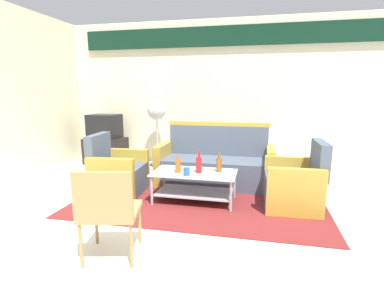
{
  "coord_description": "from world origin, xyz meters",
  "views": [
    {
      "loc": [
        0.66,
        -3.0,
        1.46
      ],
      "look_at": [
        -0.2,
        0.82,
        0.65
      ],
      "focal_mm": 28.31,
      "sensor_mm": 36.0,
      "label": 1
    }
  ],
  "objects_px": {
    "couch": "(215,165)",
    "wicker_chair": "(108,207)",
    "cup": "(187,172)",
    "tv_stand": "(106,151)",
    "armchair_left": "(118,174)",
    "bottle_brown": "(219,164)",
    "bottle_red": "(199,165)",
    "bottle_orange": "(178,166)",
    "television": "(105,126)",
    "coffee_table": "(195,182)",
    "armchair_right": "(295,186)",
    "pedestal_fan": "(157,115)"
  },
  "relations": [
    {
      "from": "couch",
      "to": "wicker_chair",
      "type": "xyz_separation_m",
      "value": [
        -0.57,
        -2.4,
        0.18
      ]
    },
    {
      "from": "wicker_chair",
      "to": "cup",
      "type": "bearing_deg",
      "value": 63.13
    },
    {
      "from": "couch",
      "to": "tv_stand",
      "type": "height_order",
      "value": "couch"
    },
    {
      "from": "cup",
      "to": "wicker_chair",
      "type": "bearing_deg",
      "value": -103.9
    },
    {
      "from": "couch",
      "to": "armchair_left",
      "type": "bearing_deg",
      "value": 28.77
    },
    {
      "from": "bottle_brown",
      "to": "cup",
      "type": "bearing_deg",
      "value": -145.32
    },
    {
      "from": "bottle_red",
      "to": "bottle_orange",
      "type": "relative_size",
      "value": 1.22
    },
    {
      "from": "bottle_orange",
      "to": "wicker_chair",
      "type": "xyz_separation_m",
      "value": [
        -0.21,
        -1.5,
        -0.01
      ]
    },
    {
      "from": "bottle_brown",
      "to": "tv_stand",
      "type": "relative_size",
      "value": 0.33
    },
    {
      "from": "bottle_brown",
      "to": "television",
      "type": "relative_size",
      "value": 0.41
    },
    {
      "from": "bottle_brown",
      "to": "bottle_orange",
      "type": "bearing_deg",
      "value": -162.74
    },
    {
      "from": "cup",
      "to": "television",
      "type": "distance_m",
      "value": 2.94
    },
    {
      "from": "television",
      "to": "armchair_left",
      "type": "bearing_deg",
      "value": 129.14
    },
    {
      "from": "coffee_table",
      "to": "tv_stand",
      "type": "relative_size",
      "value": 1.38
    },
    {
      "from": "armchair_right",
      "to": "bottle_red",
      "type": "height_order",
      "value": "armchair_right"
    },
    {
      "from": "bottle_red",
      "to": "pedestal_fan",
      "type": "height_order",
      "value": "pedestal_fan"
    },
    {
      "from": "armchair_right",
      "to": "couch",
      "type": "bearing_deg",
      "value": 54.84
    },
    {
      "from": "coffee_table",
      "to": "bottle_brown",
      "type": "distance_m",
      "value": 0.4
    },
    {
      "from": "bottle_orange",
      "to": "tv_stand",
      "type": "xyz_separation_m",
      "value": [
        -2.04,
        1.85,
        -0.24
      ]
    },
    {
      "from": "bottle_red",
      "to": "pedestal_fan",
      "type": "relative_size",
      "value": 0.23
    },
    {
      "from": "bottle_orange",
      "to": "armchair_left",
      "type": "bearing_deg",
      "value": 169.24
    },
    {
      "from": "bottle_orange",
      "to": "cup",
      "type": "xyz_separation_m",
      "value": [
        0.14,
        -0.1,
        -0.04
      ]
    },
    {
      "from": "armchair_right",
      "to": "wicker_chair",
      "type": "height_order",
      "value": "armchair_right"
    },
    {
      "from": "couch",
      "to": "wicker_chair",
      "type": "height_order",
      "value": "couch"
    },
    {
      "from": "tv_stand",
      "to": "wicker_chair",
      "type": "relative_size",
      "value": 0.95
    },
    {
      "from": "tv_stand",
      "to": "pedestal_fan",
      "type": "xyz_separation_m",
      "value": [
        1.1,
        0.05,
        0.75
      ]
    },
    {
      "from": "armchair_right",
      "to": "bottle_brown",
      "type": "bearing_deg",
      "value": 88.15
    },
    {
      "from": "armchair_left",
      "to": "bottle_brown",
      "type": "distance_m",
      "value": 1.49
    },
    {
      "from": "coffee_table",
      "to": "pedestal_fan",
      "type": "height_order",
      "value": "pedestal_fan"
    },
    {
      "from": "pedestal_fan",
      "to": "bottle_red",
      "type": "bearing_deg",
      "value": -56.66
    },
    {
      "from": "bottle_red",
      "to": "armchair_left",
      "type": "bearing_deg",
      "value": 174.16
    },
    {
      "from": "armchair_right",
      "to": "coffee_table",
      "type": "distance_m",
      "value": 1.29
    },
    {
      "from": "couch",
      "to": "tv_stand",
      "type": "bearing_deg",
      "value": -21.3
    },
    {
      "from": "tv_stand",
      "to": "wicker_chair",
      "type": "xyz_separation_m",
      "value": [
        1.84,
        -3.35,
        0.23
      ]
    },
    {
      "from": "pedestal_fan",
      "to": "armchair_right",
      "type": "bearing_deg",
      "value": -35.53
    },
    {
      "from": "bottle_brown",
      "to": "wicker_chair",
      "type": "distance_m",
      "value": 1.81
    },
    {
      "from": "couch",
      "to": "tv_stand",
      "type": "distance_m",
      "value": 2.58
    },
    {
      "from": "couch",
      "to": "cup",
      "type": "bearing_deg",
      "value": 77.76
    },
    {
      "from": "tv_stand",
      "to": "coffee_table",
      "type": "bearing_deg",
      "value": -38.22
    },
    {
      "from": "armchair_left",
      "to": "bottle_orange",
      "type": "bearing_deg",
      "value": 75.46
    },
    {
      "from": "armchair_left",
      "to": "television",
      "type": "height_order",
      "value": "television"
    },
    {
      "from": "couch",
      "to": "bottle_red",
      "type": "bearing_deg",
      "value": 83.9
    },
    {
      "from": "armchair_left",
      "to": "television",
      "type": "relative_size",
      "value": 1.32
    },
    {
      "from": "cup",
      "to": "armchair_right",
      "type": "bearing_deg",
      "value": 10.98
    },
    {
      "from": "bottle_brown",
      "to": "bottle_orange",
      "type": "relative_size",
      "value": 1.1
    },
    {
      "from": "couch",
      "to": "wicker_chair",
      "type": "bearing_deg",
      "value": 76.88
    },
    {
      "from": "couch",
      "to": "armchair_right",
      "type": "bearing_deg",
      "value": 146.8
    },
    {
      "from": "pedestal_fan",
      "to": "wicker_chair",
      "type": "height_order",
      "value": "pedestal_fan"
    },
    {
      "from": "television",
      "to": "pedestal_fan",
      "type": "relative_size",
      "value": 0.51
    },
    {
      "from": "bottle_red",
      "to": "bottle_brown",
      "type": "bearing_deg",
      "value": 22.5
    }
  ]
}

